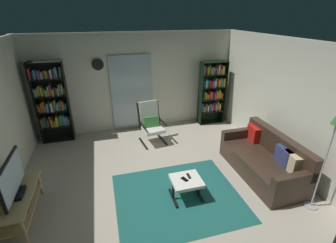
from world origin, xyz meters
TOP-DOWN VIEW (x-y plane):
  - ground_plane at (0.00, 0.00)m, footprint 7.02×7.02m
  - wall_back at (0.00, 2.90)m, footprint 5.60×0.06m
  - wall_right at (2.70, 0.00)m, footprint 0.06×6.00m
  - glass_door_panel at (-0.15, 2.83)m, footprint 1.10×0.01m
  - area_rug at (0.19, -0.24)m, footprint 2.20×1.88m
  - tv_stand at (-2.35, -0.02)m, footprint 0.45×1.21m
  - television at (-2.35, -0.02)m, footprint 0.20×0.94m
  - bookshelf_near_tv at (-2.13, 2.66)m, footprint 0.76×0.30m
  - bookshelf_near_sofa at (2.11, 2.62)m, footprint 0.75×0.30m
  - leather_sofa at (2.09, -0.04)m, footprint 0.87×1.88m
  - lounge_armchair at (0.17, 1.96)m, footprint 0.64×0.72m
  - ottoman at (0.33, -0.27)m, footprint 0.52×0.48m
  - tv_remote at (0.40, -0.20)m, footprint 0.04×0.14m
  - cell_phone at (0.30, -0.26)m, footprint 0.12×0.16m
  - floor_lamp_by_sofa at (2.32, -1.07)m, footprint 0.22×0.22m
  - wall_clock at (-0.95, 2.82)m, footprint 0.29×0.03m

SIDE VIEW (x-z plane):
  - ground_plane at x=0.00m, z-range 0.00..0.00m
  - area_rug at x=0.19m, z-range 0.00..0.01m
  - leather_sofa at x=2.09m, z-range -0.11..0.73m
  - tv_stand at x=-2.35m, z-range 0.07..0.54m
  - ottoman at x=0.33m, z-range 0.12..0.50m
  - cell_phone at x=0.30m, z-range 0.38..0.39m
  - tv_remote at x=0.40m, z-range 0.38..0.40m
  - lounge_armchair at x=0.17m, z-range 0.02..1.05m
  - television at x=-2.35m, z-range 0.45..1.07m
  - bookshelf_near_sofa at x=2.11m, z-range 0.09..1.91m
  - glass_door_panel at x=-0.15m, z-range 0.05..2.05m
  - bookshelf_near_tv at x=-2.13m, z-range 0.05..2.07m
  - wall_back at x=0.00m, z-range 0.00..2.60m
  - wall_right at x=2.70m, z-range 0.00..2.60m
  - floor_lamp_by_sofa at x=2.32m, z-range 0.50..2.31m
  - wall_clock at x=-0.95m, z-range 1.71..2.00m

